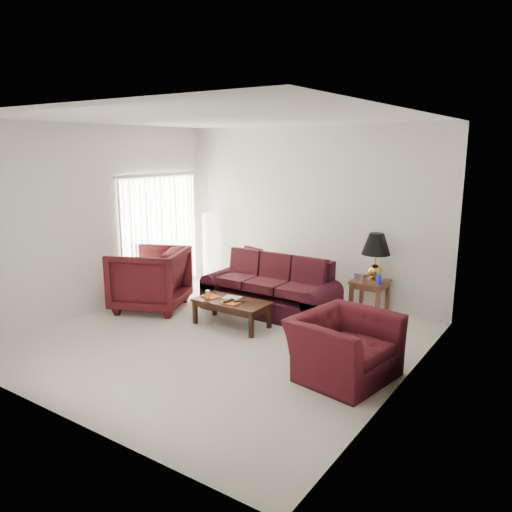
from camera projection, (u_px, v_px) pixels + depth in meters
The scene contains 19 objects.
floor at pixel (222, 340), 6.98m from camera, with size 5.00×5.00×0.00m, color beige.
blinds at pixel (160, 234), 9.12m from camera, with size 0.10×2.00×2.16m, color silver.
sofa at pixel (270, 286), 8.02m from camera, with size 2.19×0.95×0.90m, color black, non-canonical shape.
throw_pillow at pixel (252, 258), 8.89m from camera, with size 0.40×0.12×0.40m, color black.
end_table at pixel (369, 298), 7.94m from camera, with size 0.53×0.53×0.58m, color brown, non-canonical shape.
table_lamp at pixel (376, 257), 7.81m from camera, with size 0.45×0.45×0.75m, color #BA8F3A, non-canonical shape.
clock at pixel (358, 277), 7.78m from camera, with size 0.14×0.05×0.14m, color white.
blue_canister at pixel (379, 279), 7.65m from camera, with size 0.09×0.09×0.14m, color #1D27BC.
picture_frame at pixel (364, 272), 8.11m from camera, with size 0.12×0.02×0.15m, color white.
floor_lamp at pixel (208, 248), 9.72m from camera, with size 0.23×0.23×1.41m, color white, non-canonical shape.
armchair_left at pixel (150, 279), 8.23m from camera, with size 1.10×1.13×1.03m, color #3D0E12.
armchair_right at pixel (344, 347), 5.78m from camera, with size 1.14×0.99×0.74m, color #3D0E15.
coffee_table at pixel (232, 313), 7.49m from camera, with size 1.13×0.57×0.40m, color black, non-canonical shape.
magazine_red at pixel (211, 296), 7.62m from camera, with size 0.27×0.21×0.02m, color red.
magazine_white at pixel (232, 298), 7.57m from camera, with size 0.25×0.19×0.01m, color white.
magazine_orange at pixel (230, 302), 7.33m from camera, with size 0.28×0.21×0.02m, color #DF521A.
remote_a at pixel (229, 301), 7.35m from camera, with size 0.06×0.19×0.02m, color black.
remote_b at pixel (239, 301), 7.34m from camera, with size 0.05×0.16×0.02m, color black.
yellow_glass at pixel (208, 294), 7.55m from camera, with size 0.07×0.07×0.12m, color yellow.
Camera 1 is at (4.07, -5.17, 2.64)m, focal length 35.00 mm.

